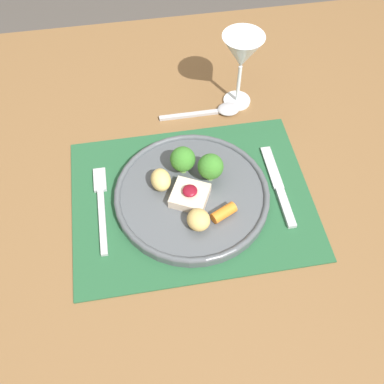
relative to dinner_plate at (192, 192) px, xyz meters
name	(u,v)px	position (x,y,z in m)	size (l,w,h in m)	color
ground_plane	(192,327)	(0.00, 0.00, -0.76)	(8.00, 8.00, 0.00)	#4C4742
dining_table	(192,219)	(0.00, 0.00, -0.09)	(1.59, 1.18, 0.74)	brown
placemat	(192,198)	(0.00, 0.00, -0.02)	(0.45, 0.35, 0.00)	#235633
dinner_plate	(192,192)	(0.00, 0.00, 0.00)	(0.29, 0.29, 0.08)	#4C5156
fork	(101,203)	(-0.17, 0.01, -0.01)	(0.02, 0.19, 0.01)	#B2B2B7
knife	(280,190)	(0.17, -0.01, -0.01)	(0.02, 0.19, 0.01)	#B2B2B7
spoon	(219,110)	(0.10, 0.22, -0.01)	(0.18, 0.04, 0.01)	#B2B2B7
wine_glass_near	(242,54)	(0.14, 0.24, 0.11)	(0.09, 0.09, 0.17)	white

